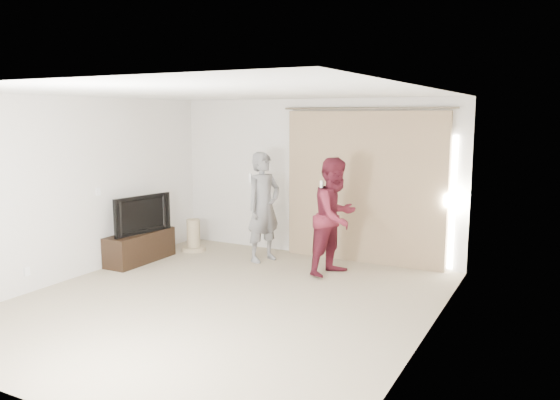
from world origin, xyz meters
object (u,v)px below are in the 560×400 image
(tv_console, at_px, (140,247))
(tv, at_px, (139,214))
(person_man, at_px, (264,207))
(person_woman, at_px, (335,217))

(tv_console, xyz_separation_m, tv, (0.00, 0.00, 0.54))
(person_man, xyz_separation_m, person_woman, (1.31, -0.18, -0.01))
(tv, bearing_deg, person_woman, -64.24)
(person_man, bearing_deg, tv_console, -150.13)
(tv_console, bearing_deg, tv, 0.00)
(tv_console, distance_m, person_man, 2.09)
(tv_console, height_order, tv, tv)
(tv_console, relative_size, person_woman, 0.72)
(person_man, distance_m, person_woman, 1.32)
(tv, distance_m, person_woman, 3.14)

